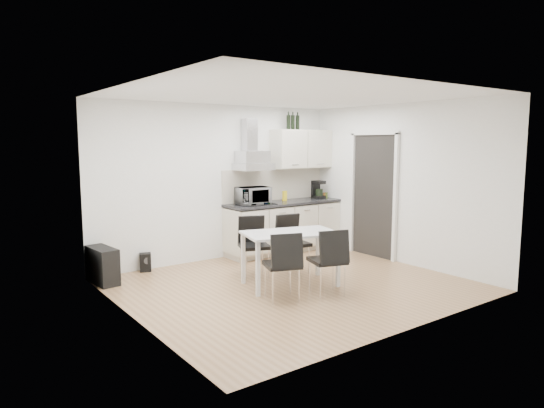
# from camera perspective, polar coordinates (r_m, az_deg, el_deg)

# --- Properties ---
(ground) EXTENTS (4.50, 4.50, 0.00)m
(ground) POSITION_cam_1_polar(r_m,az_deg,el_deg) (6.85, 2.38, -9.50)
(ground) COLOR #A67E56
(ground) RESTS_ON ground
(wall_back) EXTENTS (4.50, 0.10, 2.60)m
(wall_back) POSITION_cam_1_polar(r_m,az_deg,el_deg) (8.25, -6.26, 2.53)
(wall_back) COLOR white
(wall_back) RESTS_ON ground
(wall_front) EXTENTS (4.50, 0.10, 2.60)m
(wall_front) POSITION_cam_1_polar(r_m,az_deg,el_deg) (5.19, 16.32, -0.53)
(wall_front) COLOR white
(wall_front) RESTS_ON ground
(wall_left) EXTENTS (0.10, 4.00, 2.60)m
(wall_left) POSITION_cam_1_polar(r_m,az_deg,el_deg) (5.49, -16.26, -0.11)
(wall_left) COLOR white
(wall_left) RESTS_ON ground
(wall_right) EXTENTS (0.10, 4.00, 2.60)m
(wall_right) POSITION_cam_1_polar(r_m,az_deg,el_deg) (8.18, 14.87, 2.29)
(wall_right) COLOR white
(wall_right) RESTS_ON ground
(ceiling) EXTENTS (4.50, 4.50, 0.00)m
(ceiling) POSITION_cam_1_polar(r_m,az_deg,el_deg) (6.59, 2.50, 12.69)
(ceiling) COLOR white
(ceiling) RESTS_ON wall_back
(doorway) EXTENTS (0.08, 1.04, 2.10)m
(doorway) POSITION_cam_1_polar(r_m,az_deg,el_deg) (8.53, 11.78, 0.89)
(doorway) COLOR white
(doorway) RESTS_ON ground
(kitchenette) EXTENTS (2.22, 0.64, 2.52)m
(kitchenette) POSITION_cam_1_polar(r_m,az_deg,el_deg) (8.73, 1.41, -0.26)
(kitchenette) COLOR beige
(kitchenette) RESTS_ON ground
(dining_table) EXTENTS (1.41, 1.03, 0.75)m
(dining_table) POSITION_cam_1_polar(r_m,az_deg,el_deg) (6.70, 2.16, -4.10)
(dining_table) COLOR white
(dining_table) RESTS_ON ground
(chair_far_left) EXTENTS (0.58, 0.62, 0.88)m
(chair_far_left) POSITION_cam_1_polar(r_m,az_deg,el_deg) (7.19, -2.08, -5.06)
(chair_far_left) COLOR black
(chair_far_left) RESTS_ON ground
(chair_far_right) EXTENTS (0.51, 0.56, 0.88)m
(chair_far_right) POSITION_cam_1_polar(r_m,az_deg,el_deg) (7.36, 2.55, -4.78)
(chair_far_right) COLOR black
(chair_far_right) RESTS_ON ground
(chair_near_left) EXTENTS (0.58, 0.62, 0.88)m
(chair_near_left) POSITION_cam_1_polar(r_m,az_deg,el_deg) (6.13, 1.18, -7.24)
(chair_near_left) COLOR black
(chair_near_left) RESTS_ON ground
(chair_near_right) EXTENTS (0.57, 0.61, 0.88)m
(chair_near_right) POSITION_cam_1_polar(r_m,az_deg,el_deg) (6.38, 6.52, -6.72)
(chair_near_right) COLOR black
(chair_near_right) RESTS_ON ground
(guitar_amp) EXTENTS (0.33, 0.64, 0.51)m
(guitar_amp) POSITION_cam_1_polar(r_m,az_deg,el_deg) (7.27, -19.32, -6.82)
(guitar_amp) COLOR black
(guitar_amp) RESTS_ON ground
(floor_speaker) EXTENTS (0.21, 0.20, 0.28)m
(floor_speaker) POSITION_cam_1_polar(r_m,az_deg,el_deg) (7.76, -14.67, -6.65)
(floor_speaker) COLOR black
(floor_speaker) RESTS_ON ground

